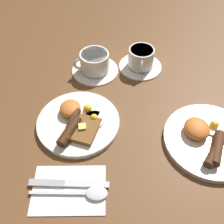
% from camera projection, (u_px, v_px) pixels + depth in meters
% --- Properties ---
extents(ground_plane, '(3.00, 3.00, 0.00)m').
position_uv_depth(ground_plane, '(79.00, 124.00, 0.76)').
color(ground_plane, brown).
extents(breakfast_plate_near, '(0.24, 0.24, 0.05)m').
position_uv_depth(breakfast_plate_near, '(78.00, 122.00, 0.74)').
color(breakfast_plate_near, silver).
rests_on(breakfast_plate_near, ground_plane).
extents(breakfast_plate_far, '(0.25, 0.25, 0.05)m').
position_uv_depth(breakfast_plate_far, '(209.00, 139.00, 0.71)').
color(breakfast_plate_far, silver).
rests_on(breakfast_plate_far, ground_plane).
extents(teacup_near, '(0.16, 0.16, 0.07)m').
position_uv_depth(teacup_near, '(95.00, 63.00, 0.88)').
color(teacup_near, silver).
rests_on(teacup_near, ground_plane).
extents(teacup_far, '(0.15, 0.15, 0.07)m').
position_uv_depth(teacup_far, '(141.00, 60.00, 0.90)').
color(teacup_far, silver).
rests_on(teacup_far, ground_plane).
extents(napkin, '(0.13, 0.18, 0.01)m').
position_uv_depth(napkin, '(69.00, 189.00, 0.62)').
color(napkin, white).
rests_on(napkin, ground_plane).
extents(knife, '(0.03, 0.20, 0.01)m').
position_uv_depth(knife, '(64.00, 183.00, 0.63)').
color(knife, silver).
rests_on(knife, napkin).
extents(spoon, '(0.04, 0.19, 0.01)m').
position_uv_depth(spoon, '(89.00, 193.00, 0.61)').
color(spoon, silver).
rests_on(spoon, napkin).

